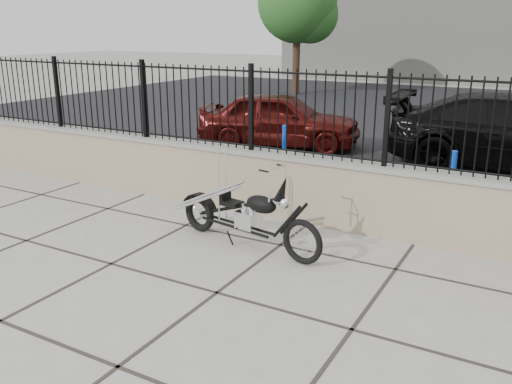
{
  "coord_description": "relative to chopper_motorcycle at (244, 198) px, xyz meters",
  "views": [
    {
      "loc": [
        2.89,
        -4.32,
        2.7
      ],
      "look_at": [
        -0.4,
        1.57,
        0.64
      ],
      "focal_mm": 38.0,
      "sensor_mm": 36.0,
      "label": 1
    }
  ],
  "objects": [
    {
      "name": "iron_fence",
      "position": [
        0.4,
        1.23,
        0.92
      ],
      "size": [
        14.0,
        0.08,
        1.2
      ],
      "primitive_type": "cube",
      "color": "black",
      "rests_on": "retaining_wall"
    },
    {
      "name": "parking_lot",
      "position": [
        0.4,
        11.23,
        -0.64
      ],
      "size": [
        30.0,
        30.0,
        0.0
      ],
      "primitive_type": "plane",
      "color": "black",
      "rests_on": "ground"
    },
    {
      "name": "bollard_b",
      "position": [
        1.99,
        2.99,
        -0.2
      ],
      "size": [
        0.12,
        0.12,
        0.88
      ],
      "primitive_type": "cylinder",
      "rotation": [
        0.0,
        0.0,
        0.12
      ],
      "color": "#0D18CA",
      "rests_on": "ground_plane"
    },
    {
      "name": "bollard_a",
      "position": [
        -1.34,
        3.87,
        -0.21
      ],
      "size": [
        0.13,
        0.13,
        0.86
      ],
      "primitive_type": "cylinder",
      "rotation": [
        0.0,
        0.0,
        -0.34
      ],
      "color": "blue",
      "rests_on": "ground_plane"
    },
    {
      "name": "retaining_wall",
      "position": [
        0.4,
        1.23,
        -0.16
      ],
      "size": [
        14.0,
        0.36,
        0.96
      ],
      "primitive_type": "cube",
      "color": "gray",
      "rests_on": "ground_plane"
    },
    {
      "name": "chopper_motorcycle",
      "position": [
        0.0,
        0.0,
        0.0
      ],
      "size": [
        2.17,
        0.75,
        1.28
      ],
      "primitive_type": null,
      "rotation": [
        0.0,
        0.0,
        -0.18
      ],
      "color": "black",
      "rests_on": "ground_plane"
    },
    {
      "name": "ground_plane",
      "position": [
        0.4,
        -1.27,
        -0.64
      ],
      "size": [
        90.0,
        90.0,
        0.0
      ],
      "primitive_type": "plane",
      "color": "#99968E",
      "rests_on": "ground"
    },
    {
      "name": "car_red",
      "position": [
        -2.36,
        5.65,
        -0.0
      ],
      "size": [
        4.0,
        2.36,
        1.28
      ],
      "primitive_type": "imported",
      "rotation": [
        0.0,
        0.0,
        1.81
      ],
      "color": "#430B09",
      "rests_on": "parking_lot"
    }
  ]
}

